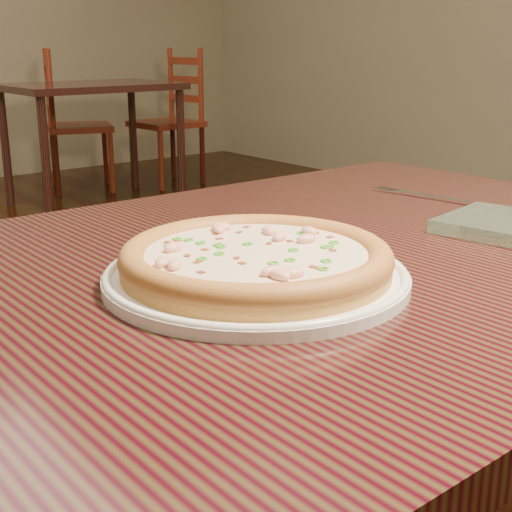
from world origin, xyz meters
TOP-DOWN VIEW (x-y plane):
  - hero_table at (0.04, -0.30)m, footprint 1.20×0.80m
  - plate at (-0.08, -0.35)m, footprint 0.32×0.32m
  - pizza at (-0.08, -0.35)m, footprint 0.29×0.29m
  - side_dish at (0.31, -0.40)m, footprint 0.17×0.17m
  - fork at (0.40, -0.19)m, footprint 0.04×0.18m
  - bg_table_right at (1.51, 3.19)m, footprint 1.00×0.70m
  - chair_c at (1.59, 3.68)m, footprint 0.54×0.54m
  - chair_d at (2.28, 3.48)m, footprint 0.44×0.44m

SIDE VIEW (x-z plane):
  - chair_c at x=1.59m, z-range -0.04..0.91m
  - chair_d at x=2.28m, z-range -0.04..0.91m
  - hero_table at x=0.04m, z-range 0.28..1.03m
  - bg_table_right at x=1.51m, z-range 0.28..1.03m
  - fork at x=0.40m, z-range 0.75..0.75m
  - plate at x=-0.08m, z-range 0.75..0.77m
  - side_dish at x=0.31m, z-range 0.75..0.77m
  - pizza at x=-0.08m, z-range 0.76..0.79m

